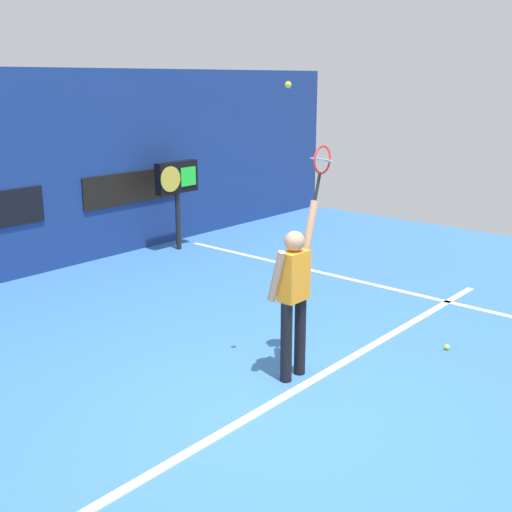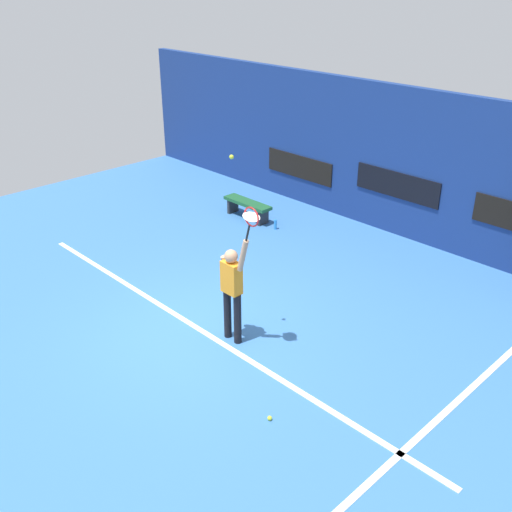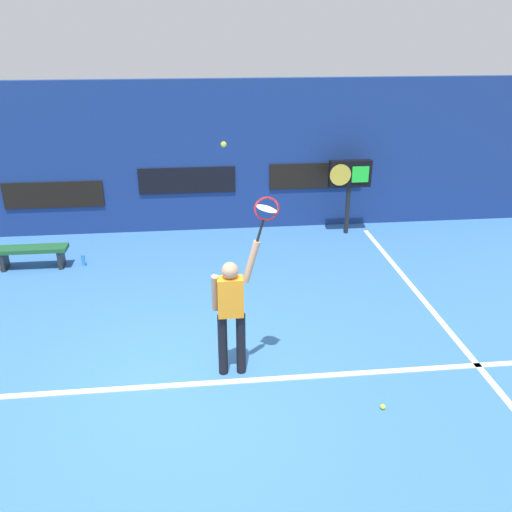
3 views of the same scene
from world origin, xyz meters
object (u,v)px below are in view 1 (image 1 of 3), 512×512
(tennis_racket, at_px, (322,163))
(spare_ball, at_px, (447,347))
(tennis_ball, at_px, (288,85))
(tennis_player, at_px, (294,292))
(scoreboard_clock, at_px, (177,181))

(tennis_racket, height_order, spare_ball, tennis_racket)
(tennis_racket, bearing_deg, spare_ball, -35.34)
(tennis_racket, bearing_deg, tennis_ball, 170.47)
(tennis_ball, distance_m, spare_ball, 3.83)
(tennis_player, bearing_deg, spare_ball, -28.21)
(tennis_player, xyz_separation_m, scoreboard_clock, (3.00, 5.14, 0.33))
(tennis_player, distance_m, tennis_ball, 2.18)
(tennis_player, relative_size, spare_ball, 29.14)
(tennis_racket, height_order, tennis_ball, tennis_ball)
(tennis_player, bearing_deg, tennis_racket, -0.53)
(tennis_racket, bearing_deg, tennis_player, 179.47)
(tennis_player, bearing_deg, scoreboard_clock, 59.71)
(tennis_ball, bearing_deg, spare_ball, -29.51)
(tennis_racket, distance_m, scoreboard_clock, 5.83)
(tennis_racket, xyz_separation_m, scoreboard_clock, (2.55, 5.15, -1.02))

